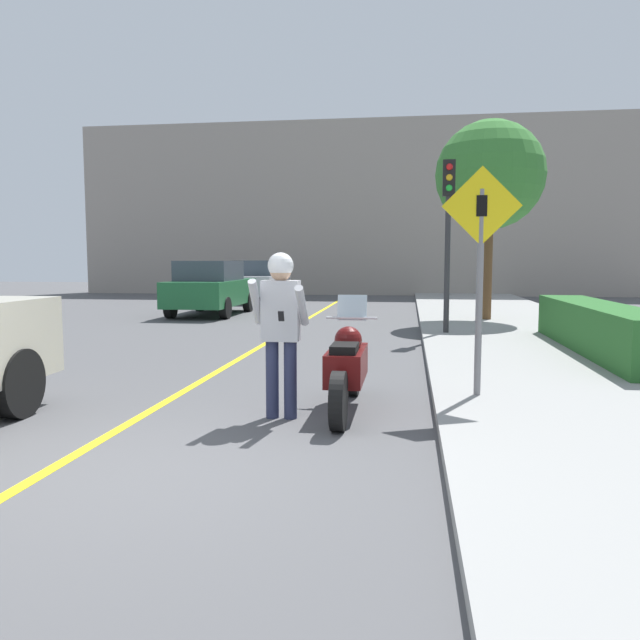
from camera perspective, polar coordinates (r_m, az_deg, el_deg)
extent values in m
plane|color=#4C4C4F|center=(5.40, -18.07, -13.31)|extent=(80.00, 80.00, 0.00)
cube|color=gray|center=(9.08, 24.06, -5.44)|extent=(4.40, 44.00, 0.13)
cube|color=yellow|center=(11.10, -7.14, -3.38)|extent=(0.12, 36.00, 0.01)
cube|color=gray|center=(30.76, 3.86, 10.12)|extent=(28.00, 1.20, 8.34)
cylinder|color=black|center=(6.31, 1.70, -7.42)|extent=(0.14, 0.61, 0.61)
cylinder|color=black|center=(7.94, 3.05, -4.74)|extent=(0.14, 0.61, 0.61)
cube|color=#510C0C|center=(7.08, 2.46, -4.10)|extent=(0.40, 1.14, 0.36)
sphere|color=#510C0C|center=(7.20, 2.60, -1.85)|extent=(0.32, 0.32, 0.32)
cube|color=black|center=(6.79, 2.26, -2.64)|extent=(0.28, 0.48, 0.10)
cylinder|color=silver|center=(7.58, 2.91, 0.20)|extent=(0.62, 0.03, 0.03)
cube|color=silver|center=(7.65, 2.96, 1.14)|extent=(0.36, 0.12, 0.31)
cylinder|color=#282D4C|center=(6.81, -4.39, -5.43)|extent=(0.14, 0.14, 0.85)
cylinder|color=#282D4C|center=(6.77, -2.72, -5.49)|extent=(0.14, 0.14, 0.85)
cube|color=#B7B7BC|center=(6.69, -3.60, 0.85)|extent=(0.40, 0.22, 0.65)
cylinder|color=#B7B7BC|center=(6.64, -5.89, 1.64)|extent=(0.09, 0.39, 0.50)
cylinder|color=#B7B7BC|center=(6.52, -1.66, 1.31)|extent=(0.09, 0.45, 0.45)
sphere|color=tan|center=(6.67, -3.62, 4.54)|extent=(0.23, 0.23, 0.23)
sphere|color=white|center=(6.67, -3.62, 5.00)|extent=(0.28, 0.28, 0.28)
cube|color=black|center=(6.40, -3.58, 0.35)|extent=(0.06, 0.05, 0.11)
cylinder|color=black|center=(7.55, -25.95, -5.23)|extent=(0.24, 0.77, 0.76)
cylinder|color=slate|center=(7.49, 14.36, 2.36)|extent=(0.08, 0.08, 2.39)
cube|color=yellow|center=(7.48, 14.57, 10.06)|extent=(0.91, 0.02, 0.91)
cube|color=black|center=(7.46, 14.58, 10.07)|extent=(0.12, 0.01, 0.24)
cylinder|color=#2D2D30|center=(13.86, 11.58, 6.52)|extent=(0.12, 0.12, 3.71)
cube|color=black|center=(13.94, 11.71, 12.59)|extent=(0.26, 0.22, 0.76)
sphere|color=red|center=(13.85, 11.76, 13.55)|extent=(0.14, 0.14, 0.14)
sphere|color=gold|center=(13.82, 11.74, 12.65)|extent=(0.14, 0.14, 0.14)
sphere|color=green|center=(13.80, 11.72, 11.74)|extent=(0.14, 0.14, 0.14)
cube|color=#286028|center=(11.86, 24.23, -0.67)|extent=(0.90, 5.84, 0.81)
cylinder|color=brown|center=(17.19, 15.08, 4.74)|extent=(0.24, 0.24, 2.81)
sphere|color=#387A33|center=(17.33, 15.29, 12.68)|extent=(2.84, 2.84, 2.84)
cylinder|color=black|center=(21.20, -10.92, 1.67)|extent=(0.22, 0.64, 0.64)
cylinder|color=black|center=(20.72, -6.59, 1.65)|extent=(0.22, 0.64, 0.64)
cylinder|color=black|center=(18.77, -13.51, 1.13)|extent=(0.22, 0.64, 0.64)
cylinder|color=black|center=(18.22, -8.66, 1.09)|extent=(0.22, 0.64, 0.64)
cube|color=#1E6033|center=(19.69, -9.90, 2.51)|extent=(1.80, 4.20, 0.76)
cube|color=#38424C|center=(19.50, -10.08, 4.47)|extent=(1.58, 2.18, 0.60)
cylinder|color=black|center=(26.99, -6.61, 2.55)|extent=(0.22, 0.64, 0.64)
cylinder|color=black|center=(26.62, -3.16, 2.54)|extent=(0.22, 0.64, 0.64)
cylinder|color=black|center=(24.49, -8.16, 2.22)|extent=(0.22, 0.64, 0.64)
cylinder|color=black|center=(24.08, -4.37, 2.21)|extent=(0.22, 0.64, 0.64)
cube|color=silver|center=(25.51, -5.56, 3.24)|extent=(1.80, 4.20, 0.76)
cube|color=#38424C|center=(25.33, -5.67, 4.76)|extent=(1.58, 2.18, 0.60)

